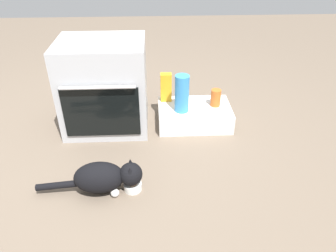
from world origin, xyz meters
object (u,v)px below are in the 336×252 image
pantry_cabinet (194,115)px  juice_carton (166,87)px  oven (104,86)px  sauce_jar (216,98)px  food_bowl (133,186)px  water_bottle (182,94)px  cat (105,177)px

pantry_cabinet → juice_carton: bearing=151.5°
oven → sauce_jar: bearing=0.4°
food_bowl → sauce_jar: bearing=50.4°
oven → juice_carton: bearing=13.4°
water_bottle → sauce_jar: water_bottle is taller
oven → food_bowl: 0.87m
food_bowl → juice_carton: bearing=74.4°
pantry_cabinet → water_bottle: water_bottle is taller
food_bowl → cat: size_ratio=0.17×
water_bottle → juice_carton: size_ratio=1.25×
oven → water_bottle: bearing=-6.2°
oven → juice_carton: (0.48, 0.11, -0.08)m
pantry_cabinet → cat: size_ratio=0.89×
oven → cat: 0.81m
oven → water_bottle: 0.60m
oven → cat: bearing=-84.9°
oven → pantry_cabinet: 0.76m
oven → sauce_jar: (0.88, 0.01, -0.13)m
food_bowl → cat: (-0.16, -0.00, 0.08)m
pantry_cabinet → water_bottle: (-0.11, -0.06, 0.23)m
cat → pantry_cabinet: bearing=48.9°
food_bowl → water_bottle: size_ratio=0.38×
water_bottle → sauce_jar: 0.30m
food_bowl → water_bottle: 0.84m
cat → sauce_jar: 1.13m
oven → water_bottle: oven is taller
cat → water_bottle: size_ratio=2.19×
cat → food_bowl: bearing=0.0°
oven → sauce_jar: size_ratio=5.03×
oven → juice_carton: oven is taller
oven → cat: oven is taller
pantry_cabinet → food_bowl: bearing=-122.0°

